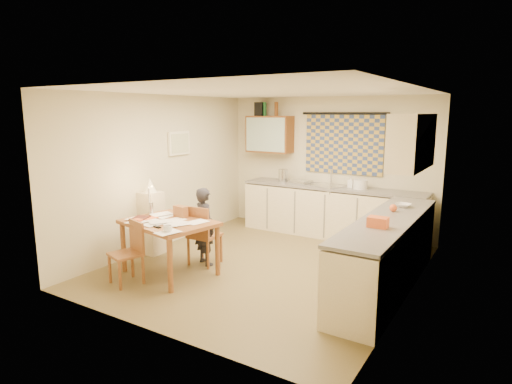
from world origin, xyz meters
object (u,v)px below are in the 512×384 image
Objects in this scene: counter_right at (387,254)px; dining_table at (170,247)px; counter_back at (331,212)px; shelf_stand at (152,223)px; stove at (360,284)px; person at (205,226)px; chair_far at (204,246)px.

counter_right reaches higher than dining_table.
shelf_stand is (-2.05, -2.40, 0.05)m from counter_back.
counter_right is 2.90m from dining_table.
dining_table is (-2.70, -0.02, -0.04)m from stove.
counter_back is 2.88× the size of person.
chair_far is at bearing -168.41° from counter_right.
chair_far is 0.30m from person.
stove is at bearing 165.17° from chair_far.
counter_right is (1.49, -1.83, -0.00)m from counter_back.
counter_right reaches higher than chair_far.
counter_back is at bearing -116.99° from chair_far.
shelf_stand is at bearing -170.99° from counter_right.
chair_far is 1.04m from shelf_stand.
counter_back is 2.36m from counter_right.
shelf_stand is at bearing -130.54° from counter_back.
counter_back is at bearing 78.00° from dining_table.
dining_table is at bearing -179.58° from stove.
dining_table is 0.58m from chair_far.
person reaches higher than chair_far.
dining_table is at bearing -112.71° from counter_back.
counter_back is 3.15m from shelf_stand.
stove is at bearing -7.64° from shelf_stand.
person is at bearing 3.39° from shelf_stand.
stove is 2.70m from dining_table.
person is (0.18, 0.56, 0.19)m from dining_table.
person is (0.00, 0.02, 0.30)m from chair_far.
shelf_stand is at bearing 172.36° from stove.
dining_table is 0.61m from person.
counter_back is 3.88× the size of stove.
dining_table is (-2.70, -1.06, -0.07)m from counter_right.
dining_table is at bearing 96.68° from person.
person is (-2.52, -0.50, 0.12)m from counter_right.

